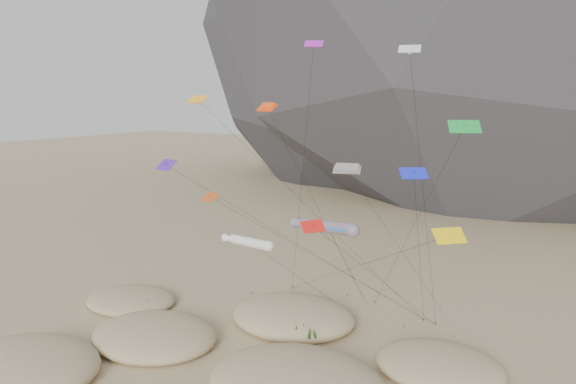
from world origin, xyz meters
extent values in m
ellipsoid|color=#2B2B30|center=(-37.00, 123.00, 44.00)|extent=(136.20, 127.83, 116.00)
ellipsoid|color=#CCB789|center=(-17.38, -5.65, 0.69)|extent=(14.11, 11.99, 3.08)
ellipsoid|color=#CCB789|center=(-12.21, 4.95, 0.65)|extent=(12.95, 11.01, 2.89)
ellipsoid|color=#CCB789|center=(4.44, 3.88, 0.80)|extent=(14.93, 12.69, 3.53)
ellipsoid|color=#CCB789|center=(-2.91, 15.95, 0.73)|extent=(13.49, 11.46, 3.25)
ellipsoid|color=#CCB789|center=(13.40, 13.24, 0.56)|extent=(11.29, 9.59, 2.50)
ellipsoid|color=#CCB789|center=(-21.87, 11.12, 0.45)|extent=(10.83, 9.20, 2.02)
ellipsoid|color=black|center=(-17.57, -7.17, 0.90)|extent=(2.34, 2.00, 0.70)
ellipsoid|color=black|center=(-14.61, -4.63, 0.80)|extent=(2.17, 1.86, 0.65)
ellipsoid|color=black|center=(-13.23, 6.62, 0.80)|extent=(2.64, 2.26, 0.79)
ellipsoid|color=black|center=(-9.06, 6.18, 0.70)|extent=(2.25, 1.93, 0.68)
ellipsoid|color=black|center=(1.91, 4.32, 1.10)|extent=(3.37, 2.88, 1.01)
ellipsoid|color=black|center=(4.80, 6.16, 1.00)|extent=(2.67, 2.28, 0.80)
ellipsoid|color=black|center=(0.07, 3.09, 0.90)|extent=(2.63, 2.25, 0.79)
ellipsoid|color=black|center=(-2.15, 16.57, 1.00)|extent=(2.96, 2.53, 0.89)
ellipsoid|color=black|center=(0.30, 12.77, 0.90)|extent=(2.58, 2.21, 0.77)
ellipsoid|color=black|center=(12.83, 14.33, 0.70)|extent=(2.44, 2.09, 0.73)
ellipsoid|color=black|center=(11.42, 10.93, 0.60)|extent=(2.12, 1.81, 0.63)
ellipsoid|color=black|center=(-21.73, 11.66, 0.50)|extent=(2.13, 1.82, 0.64)
ellipsoid|color=black|center=(-19.18, 9.69, 0.40)|extent=(1.83, 1.57, 0.55)
cylinder|color=#3F2D1E|center=(-5.70, 20.17, 0.15)|extent=(0.08, 0.08, 0.30)
cylinder|color=#3F2D1E|center=(-1.34, 26.08, 0.15)|extent=(0.08, 0.08, 0.30)
cylinder|color=#3F2D1E|center=(2.31, 25.67, 0.15)|extent=(0.08, 0.08, 0.30)
cylinder|color=#3F2D1E|center=(8.82, 23.61, 0.15)|extent=(0.08, 0.08, 0.30)
cylinder|color=#3F2D1E|center=(7.64, 20.76, 0.15)|extent=(0.08, 0.08, 0.30)
cylinder|color=#3F2D1E|center=(-8.55, 25.33, 0.15)|extent=(0.08, 0.08, 0.30)
cylinder|color=#3F2D1E|center=(10.22, 23.20, 0.15)|extent=(0.08, 0.08, 0.30)
cylinder|color=#3F2D1E|center=(-11.59, 20.96, 0.15)|extent=(0.08, 0.08, 0.30)
cylinder|color=#EE5819|center=(2.46, 13.10, 11.70)|extent=(6.72, 3.54, 1.91)
sphere|color=#EE5819|center=(5.56, 11.91, 11.97)|extent=(1.28, 1.28, 1.28)
cone|color=#EE5819|center=(-0.95, 14.41, 11.37)|extent=(2.97, 2.01, 1.37)
cylinder|color=black|center=(2.10, 19.02, 5.85)|extent=(0.74, 11.86, 11.72)
cylinder|color=white|center=(-1.53, 6.10, 11.27)|extent=(5.20, 2.42, 1.18)
sphere|color=white|center=(0.92, 5.29, 11.47)|extent=(0.87, 0.87, 0.87)
cone|color=white|center=(-4.22, 7.00, 11.01)|extent=(2.24, 1.37, 0.89)
cylinder|color=black|center=(-0.53, 14.05, 5.63)|extent=(2.01, 15.91, 11.29)
cube|color=#FF450D|center=(-3.62, 12.14, 22.66)|extent=(2.42, 1.63, 0.68)
cube|color=#FF450D|center=(-3.62, 12.14, 22.83)|extent=(2.04, 1.32, 0.66)
cylinder|color=black|center=(-1.34, 19.08, 11.33)|extent=(4.59, 13.91, 22.67)
cube|color=red|center=(4.84, 11.98, 17.38)|extent=(2.60, 1.69, 0.66)
cube|color=red|center=(4.84, 11.98, 17.60)|extent=(2.19, 1.38, 0.66)
cylinder|color=black|center=(7.28, 19.67, 8.69)|extent=(4.91, 15.41, 17.40)
cube|color=#FFA81A|center=(-10.48, 10.29, 23.46)|extent=(2.26, 1.38, 0.74)
cube|color=#FFA81A|center=(-10.48, 10.29, 23.31)|extent=(0.28, 0.22, 0.75)
cylinder|color=black|center=(-0.83, 16.95, 11.75)|extent=(19.33, 13.35, 23.42)
cube|color=#B921C4|center=(0.82, 13.13, 28.41)|extent=(1.88, 1.45, 0.64)
cube|color=#B921C4|center=(0.82, 13.13, 28.26)|extent=(0.26, 0.26, 0.58)
cylinder|color=black|center=(-2.44, 16.65, 14.23)|extent=(6.55, 7.07, 28.37)
cube|color=#4D1CA8|center=(-12.97, 8.30, 17.08)|extent=(2.46, 1.61, 0.98)
cube|color=#4D1CA8|center=(-12.97, 8.30, 16.93)|extent=(0.35, 0.39, 0.75)
cylinder|color=black|center=(-2.08, 15.96, 8.56)|extent=(21.81, 15.33, 17.05)
cube|color=red|center=(5.58, 4.35, 13.91)|extent=(1.80, 2.05, 0.80)
cube|color=red|center=(5.58, 4.35, 13.76)|extent=(0.35, 0.34, 0.62)
cylinder|color=black|center=(7.90, 13.78, 6.98)|extent=(4.67, 18.87, 13.88)
cube|color=#C04812|center=(-8.58, 9.52, 14.05)|extent=(2.28, 1.76, 0.76)
cube|color=#C04812|center=(-8.58, 9.52, 13.90)|extent=(0.31, 0.30, 0.70)
cylinder|color=black|center=(0.82, 16.36, 7.05)|extent=(18.83, 13.71, 14.02)
cube|color=green|center=(15.08, 10.69, 21.49)|extent=(2.65, 2.11, 0.94)
cube|color=green|center=(15.08, 10.69, 21.34)|extent=(0.38, 0.38, 0.80)
cylinder|color=black|center=(8.70, 18.18, 10.77)|extent=(12.80, 15.02, 21.46)
cube|color=#1A27DE|center=(12.24, 7.77, 18.08)|extent=(2.29, 2.07, 0.75)
cube|color=#1A27DE|center=(12.24, 7.77, 17.93)|extent=(0.32, 0.32, 0.70)
cylinder|color=black|center=(10.53, 15.69, 9.07)|extent=(3.45, 15.86, 18.05)
cube|color=silver|center=(9.98, 12.47, 27.54)|extent=(1.94, 1.33, 0.68)
cube|color=silver|center=(9.98, 12.47, 27.39)|extent=(0.26, 0.25, 0.60)
cylinder|color=black|center=(10.10, 17.83, 13.79)|extent=(0.27, 10.76, 27.49)
cube|color=yellow|center=(15.35, 6.78, 13.90)|extent=(2.48, 2.41, 0.95)
cube|color=yellow|center=(15.35, 6.78, 13.75)|extent=(0.41, 0.41, 0.78)
cylinder|color=black|center=(3.40, 16.06, 6.97)|extent=(23.93, 18.58, 13.87)
camera|label=1|loc=(25.40, -32.65, 23.82)|focal=35.00mm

